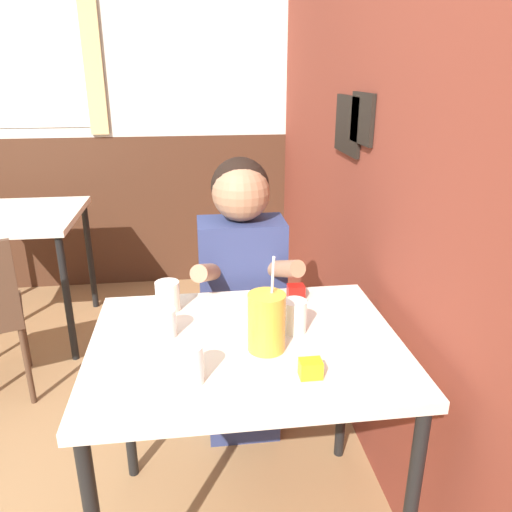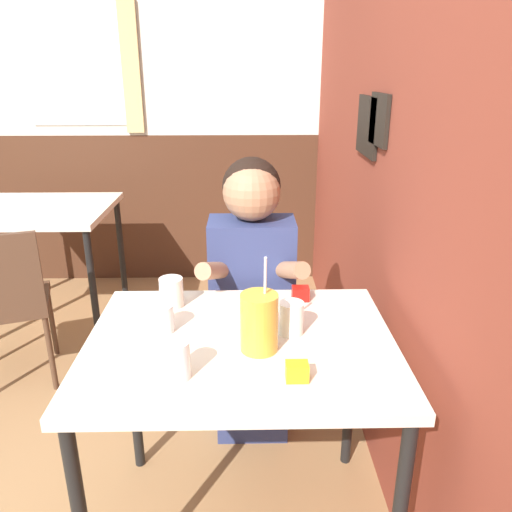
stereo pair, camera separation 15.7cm
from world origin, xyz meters
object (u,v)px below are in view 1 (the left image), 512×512
Objects in this scene: main_table at (246,363)px; background_table at (7,228)px; person_seated at (242,296)px; cocktail_pitcher at (267,322)px.

background_table is (-1.21, 1.58, -0.01)m from main_table.
cocktail_pitcher is at bearing -88.64° from person_seated.
main_table is at bearing -94.46° from person_seated.
person_seated is 4.18× the size of cocktail_pitcher.
cocktail_pitcher is (0.01, -0.58, 0.19)m from person_seated.
person_seated is at bearing 91.36° from cocktail_pitcher.
main_table is 0.53m from person_seated.
main_table and background_table have the same top height.
background_table is 1.63m from person_seated.
cocktail_pitcher reaches higher than background_table.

